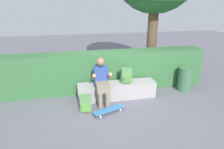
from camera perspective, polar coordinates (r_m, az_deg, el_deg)
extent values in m
plane|color=slate|center=(5.26, 2.03, -7.99)|extent=(24.00, 24.00, 0.00)
cube|color=#9F9A9B|center=(5.39, 1.41, -4.64)|extent=(2.13, 0.45, 0.44)
cube|color=#2D4793|center=(5.07, -3.30, -0.47)|extent=(0.34, 0.22, 0.52)
sphere|color=#8C6647|center=(4.94, -3.39, 3.70)|extent=(0.21, 0.21, 0.21)
cube|color=gray|center=(4.85, -2.71, -3.68)|extent=(0.32, 0.40, 0.17)
cylinder|color=gray|center=(4.84, -3.42, -7.77)|extent=(0.11, 0.11, 0.44)
cylinder|color=gray|center=(4.86, -1.31, -7.58)|extent=(0.11, 0.11, 0.44)
cylinder|color=#8C6647|center=(4.90, -5.38, -0.77)|extent=(0.09, 0.33, 0.27)
cylinder|color=#8C6647|center=(4.95, -0.78, -0.44)|extent=(0.09, 0.33, 0.27)
cube|color=teal|center=(4.75, -0.92, -10.23)|extent=(0.82, 0.48, 0.02)
cylinder|color=silver|center=(4.97, 1.39, -9.50)|extent=(0.06, 0.05, 0.05)
cylinder|color=silver|center=(4.86, 2.41, -10.23)|extent=(0.06, 0.05, 0.05)
cylinder|color=silver|center=(4.72, -4.35, -11.31)|extent=(0.06, 0.05, 0.05)
cylinder|color=silver|center=(4.60, -3.43, -12.15)|extent=(0.06, 0.05, 0.05)
cube|color=#51894C|center=(5.29, 4.12, -0.27)|extent=(0.28, 0.18, 0.40)
cube|color=#4B8339|center=(5.21, 4.44, -1.53)|extent=(0.20, 0.05, 0.18)
cube|color=#51894C|center=(4.83, -7.74, -8.26)|extent=(0.28, 0.18, 0.40)
cube|color=#56983A|center=(4.77, -7.59, -9.76)|extent=(0.20, 0.05, 0.18)
cube|color=#35683A|center=(5.79, -3.47, 0.95)|extent=(6.32, 0.61, 1.16)
cylinder|color=brown|center=(6.61, 11.64, 11.31)|extent=(0.32, 0.32, 3.01)
cylinder|color=#3D6B47|center=(6.19, 20.60, -1.30)|extent=(0.41, 0.41, 0.70)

